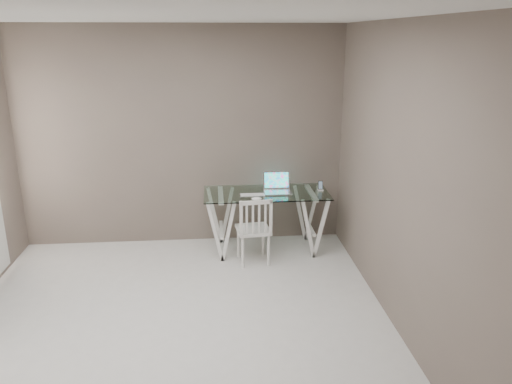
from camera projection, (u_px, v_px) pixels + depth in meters
room at (156, 148)px, 3.90m from camera, size 4.50×4.52×2.71m
desk at (266, 221)px, 6.13m from camera, size 1.50×0.70×0.75m
chair at (254, 228)px, 5.72m from camera, size 0.41×0.41×0.82m
laptop at (277, 187)px, 6.05m from camera, size 0.33×0.28×0.23m
keyboard at (252, 195)px, 5.91m from camera, size 0.30×0.13×0.01m
mouse at (257, 199)px, 5.73m from camera, size 0.12×0.07×0.04m
phone_dock at (320, 188)px, 6.09m from camera, size 0.06×0.06×0.12m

